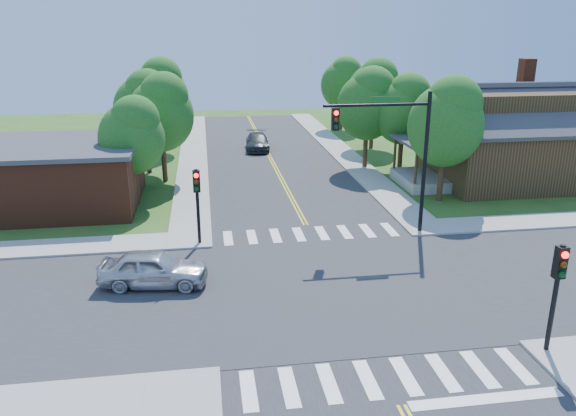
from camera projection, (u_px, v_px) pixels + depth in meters
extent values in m
plane|color=#2D5A1C|center=(339.00, 288.00, 22.85)|extent=(100.00, 100.00, 0.00)
cube|color=#2D2D30|center=(339.00, 288.00, 22.84)|extent=(10.00, 90.00, 0.04)
cube|color=#2D2D30|center=(339.00, 288.00, 22.84)|extent=(90.00, 10.00, 0.04)
cube|color=#2D2D30|center=(339.00, 288.00, 22.85)|extent=(10.20, 10.20, 0.06)
cube|color=#9E9B93|center=(340.00, 151.00, 47.17)|extent=(2.20, 40.00, 0.14)
cube|color=#9E9B93|center=(193.00, 156.00, 45.44)|extent=(2.20, 40.00, 0.14)
cube|color=white|center=(228.00, 238.00, 28.06)|extent=(0.45, 2.00, 0.01)
cube|color=white|center=(252.00, 237.00, 28.23)|extent=(0.45, 2.00, 0.01)
cube|color=white|center=(276.00, 236.00, 28.40)|extent=(0.45, 2.00, 0.01)
cube|color=white|center=(299.00, 234.00, 28.57)|extent=(0.45, 2.00, 0.01)
cube|color=white|center=(322.00, 233.00, 28.74)|extent=(0.45, 2.00, 0.01)
cube|color=white|center=(345.00, 232.00, 28.91)|extent=(0.45, 2.00, 0.01)
cube|color=white|center=(367.00, 231.00, 29.08)|extent=(0.45, 2.00, 0.01)
cube|color=white|center=(390.00, 229.00, 29.25)|extent=(0.45, 2.00, 0.01)
cube|color=white|center=(249.00, 390.00, 16.42)|extent=(0.45, 2.00, 0.01)
cube|color=white|center=(289.00, 387.00, 16.59)|extent=(0.45, 2.00, 0.01)
cube|color=white|center=(329.00, 383.00, 16.76)|extent=(0.45, 2.00, 0.01)
cube|color=white|center=(368.00, 379.00, 16.93)|extent=(0.45, 2.00, 0.01)
cube|color=white|center=(406.00, 376.00, 17.10)|extent=(0.45, 2.00, 0.01)
cube|color=white|center=(443.00, 372.00, 17.27)|extent=(0.45, 2.00, 0.01)
cube|color=white|center=(480.00, 369.00, 17.44)|extent=(0.45, 2.00, 0.01)
cube|color=white|center=(515.00, 366.00, 17.61)|extent=(0.45, 2.00, 0.01)
cube|color=yellow|center=(265.00, 150.00, 47.47)|extent=(0.10, 37.50, 0.01)
cube|color=yellow|center=(267.00, 150.00, 47.50)|extent=(0.10, 37.50, 0.01)
cube|color=white|center=(486.00, 400.00, 16.06)|extent=(4.60, 0.45, 0.09)
cylinder|color=black|center=(425.00, 165.00, 27.77)|extent=(0.20, 0.20, 7.20)
cylinder|color=black|center=(377.00, 105.00, 26.46)|extent=(5.20, 0.14, 0.14)
cube|color=#19591E|center=(386.00, 100.00, 26.40)|extent=(1.40, 0.04, 0.30)
cube|color=black|center=(335.00, 119.00, 26.38)|extent=(0.34, 0.28, 1.05)
sphere|color=#FF0C0C|center=(336.00, 113.00, 26.12)|extent=(0.22, 0.22, 0.22)
sphere|color=#3F2605|center=(336.00, 120.00, 26.22)|extent=(0.22, 0.22, 0.22)
sphere|color=#05330F|center=(336.00, 127.00, 26.32)|extent=(0.22, 0.22, 0.22)
cylinder|color=black|center=(554.00, 301.00, 17.79)|extent=(0.16, 0.16, 3.80)
cube|color=black|center=(560.00, 262.00, 17.37)|extent=(0.34, 0.28, 1.05)
sphere|color=#FF0C0C|center=(565.00, 255.00, 17.11)|extent=(0.22, 0.22, 0.22)
sphere|color=#3F2605|center=(564.00, 265.00, 17.21)|extent=(0.22, 0.22, 0.22)
sphere|color=#05330F|center=(562.00, 274.00, 17.31)|extent=(0.22, 0.22, 0.22)
cylinder|color=black|center=(198.00, 208.00, 26.72)|extent=(0.16, 0.16, 3.80)
cube|color=black|center=(196.00, 181.00, 26.30)|extent=(0.34, 0.28, 1.05)
sphere|color=#FF0C0C|center=(196.00, 176.00, 26.04)|extent=(0.22, 0.22, 0.22)
sphere|color=#3F2605|center=(196.00, 182.00, 26.14)|extent=(0.22, 0.22, 0.22)
sphere|color=#05330F|center=(197.00, 189.00, 26.24)|extent=(0.22, 0.22, 0.22)
cube|color=#342112|center=(511.00, 153.00, 37.71)|extent=(10.00, 8.00, 4.00)
cube|color=#9E9B93|center=(419.00, 180.00, 37.33)|extent=(2.60, 4.50, 0.70)
cylinder|color=#342112|center=(416.00, 170.00, 34.91)|extent=(0.18, 0.18, 2.50)
cylinder|color=#342112|center=(395.00, 155.00, 38.66)|extent=(0.18, 0.18, 2.50)
cube|color=#38383D|center=(422.00, 141.00, 36.52)|extent=(2.80, 4.80, 0.18)
cube|color=brown|center=(520.00, 120.00, 40.86)|extent=(0.90, 0.90, 7.11)
cube|color=brown|center=(49.00, 177.00, 32.68)|extent=(10.00, 8.00, 3.50)
cube|color=#38383D|center=(45.00, 146.00, 32.10)|extent=(10.40, 8.40, 0.25)
cylinder|color=#382314|center=(441.00, 178.00, 33.74)|extent=(0.34, 0.34, 2.81)
ellipsoid|color=#205C1B|center=(445.00, 126.00, 32.74)|extent=(4.43, 4.21, 4.88)
sphere|color=#205C1B|center=(454.00, 103.00, 32.18)|extent=(3.25, 3.25, 3.25)
cylinder|color=#382314|center=(400.00, 153.00, 40.56)|extent=(0.34, 0.34, 2.64)
ellipsoid|color=#205C1B|center=(403.00, 112.00, 39.63)|extent=(4.16, 3.96, 4.58)
sphere|color=#205C1B|center=(409.00, 94.00, 39.09)|extent=(3.05, 3.05, 3.05)
cylinder|color=#382314|center=(372.00, 132.00, 48.16)|extent=(0.34, 0.34, 2.85)
ellipsoid|color=#205C1B|center=(373.00, 94.00, 47.15)|extent=(4.50, 4.27, 4.95)
sphere|color=#205C1B|center=(378.00, 77.00, 46.58)|extent=(3.30, 3.30, 3.30)
cylinder|color=#382314|center=(341.00, 116.00, 56.85)|extent=(0.34, 0.34, 2.71)
ellipsoid|color=#205C1B|center=(342.00, 85.00, 55.89)|extent=(4.27, 4.06, 4.70)
sphere|color=#205C1B|center=(346.00, 72.00, 55.34)|extent=(3.13, 3.13, 3.13)
cylinder|color=#382314|center=(136.00, 184.00, 33.23)|extent=(0.34, 0.34, 2.41)
ellipsoid|color=#205C1B|center=(132.00, 139.00, 32.37)|extent=(3.80, 3.61, 4.18)
sphere|color=#205C1B|center=(135.00, 119.00, 31.87)|extent=(2.79, 2.79, 2.79)
cylinder|color=#382314|center=(148.00, 154.00, 40.14)|extent=(0.34, 0.34, 2.74)
ellipsoid|color=#205C1B|center=(145.00, 111.00, 39.17)|extent=(4.33, 4.11, 4.76)
sphere|color=#205C1B|center=(147.00, 92.00, 38.62)|extent=(3.17, 3.17, 3.17)
cylinder|color=#382314|center=(162.00, 134.00, 47.08)|extent=(0.34, 0.34, 2.90)
ellipsoid|color=#205C1B|center=(159.00, 94.00, 46.05)|extent=(4.57, 4.34, 5.03)
sphere|color=#205C1B|center=(161.00, 77.00, 45.48)|extent=(3.35, 3.35, 3.35)
cylinder|color=#382314|center=(161.00, 118.00, 55.63)|extent=(0.34, 0.34, 2.72)
ellipsoid|color=#205C1B|center=(159.00, 86.00, 54.66)|extent=(4.30, 4.08, 4.73)
sphere|color=#205C1B|center=(161.00, 73.00, 54.11)|extent=(3.15, 3.15, 3.15)
cylinder|color=#382314|center=(365.00, 150.00, 41.45)|extent=(0.34, 0.34, 2.78)
ellipsoid|color=#205C1B|center=(367.00, 107.00, 40.46)|extent=(4.39, 4.17, 4.83)
sphere|color=#205C1B|center=(373.00, 89.00, 39.91)|extent=(3.22, 3.22, 3.22)
cylinder|color=#382314|center=(164.00, 162.00, 37.94)|extent=(0.34, 0.34, 2.74)
ellipsoid|color=#205C1B|center=(161.00, 116.00, 36.97)|extent=(4.33, 4.11, 4.76)
sphere|color=#205C1B|center=(164.00, 96.00, 36.41)|extent=(3.17, 3.17, 3.17)
imported|color=silver|center=(153.00, 269.00, 22.82)|extent=(3.01, 4.88, 1.49)
imported|color=#2E3133|center=(257.00, 142.00, 47.59)|extent=(2.48, 4.91, 1.36)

